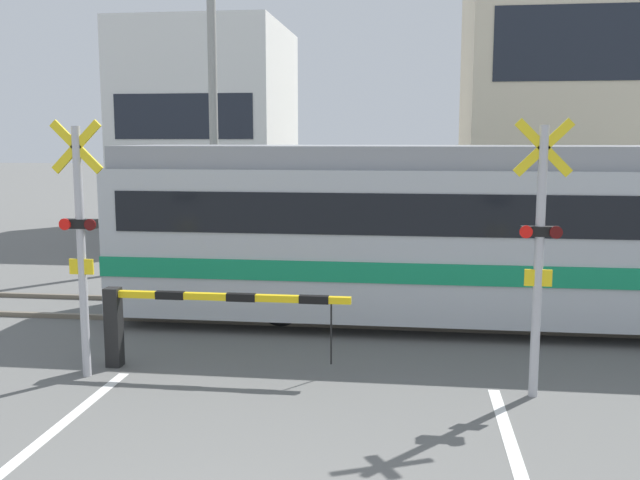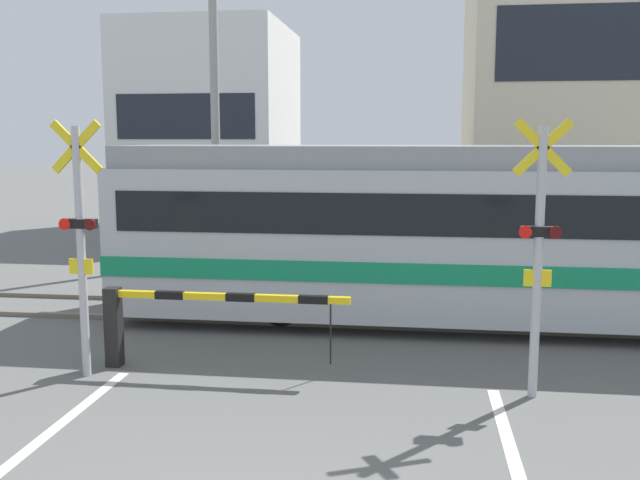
{
  "view_description": "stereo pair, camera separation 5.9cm",
  "coord_description": "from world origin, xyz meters",
  "px_view_note": "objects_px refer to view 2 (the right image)",
  "views": [
    {
      "loc": [
        1.36,
        -3.78,
        3.12
      ],
      "look_at": [
        0.0,
        6.67,
        1.6
      ],
      "focal_mm": 40.0,
      "sensor_mm": 36.0,
      "label": 1
    },
    {
      "loc": [
        1.42,
        -3.77,
        3.12
      ],
      "look_at": [
        0.0,
        6.67,
        1.6
      ],
      "focal_mm": 40.0,
      "sensor_mm": 36.0,
      "label": 2
    }
  ],
  "objects_px": {
    "commuter_train": "(561,230)",
    "crossing_barrier_far": "(437,250)",
    "crossing_signal_right": "(539,246)",
    "crossing_signal_left": "(80,237)",
    "pedestrian": "(379,232)",
    "crossing_barrier_near": "(169,313)"
  },
  "relations": [
    {
      "from": "crossing_barrier_far",
      "to": "crossing_signal_left",
      "type": "bearing_deg",
      "value": -126.19
    },
    {
      "from": "crossing_barrier_far",
      "to": "crossing_signal_right",
      "type": "height_order",
      "value": "crossing_signal_right"
    },
    {
      "from": "commuter_train",
      "to": "crossing_barrier_near",
      "type": "height_order",
      "value": "commuter_train"
    },
    {
      "from": "crossing_barrier_far",
      "to": "pedestrian",
      "type": "xyz_separation_m",
      "value": [
        -1.31,
        1.83,
        0.11
      ]
    },
    {
      "from": "crossing_barrier_near",
      "to": "pedestrian",
      "type": "xyz_separation_m",
      "value": [
        2.41,
        7.84,
        0.11
      ]
    },
    {
      "from": "crossing_signal_right",
      "to": "pedestrian",
      "type": "height_order",
      "value": "crossing_signal_right"
    },
    {
      "from": "crossing_signal_left",
      "to": "crossing_signal_right",
      "type": "height_order",
      "value": "same"
    },
    {
      "from": "crossing_barrier_far",
      "to": "crossing_signal_right",
      "type": "relative_size",
      "value": 1.0
    },
    {
      "from": "commuter_train",
      "to": "crossing_signal_right",
      "type": "bearing_deg",
      "value": -104.75
    },
    {
      "from": "crossing_barrier_near",
      "to": "crossing_signal_right",
      "type": "distance_m",
      "value": 4.86
    },
    {
      "from": "crossing_barrier_far",
      "to": "crossing_signal_left",
      "type": "relative_size",
      "value": 1.0
    },
    {
      "from": "crossing_signal_left",
      "to": "commuter_train",
      "type": "bearing_deg",
      "value": 28.11
    },
    {
      "from": "crossing_barrier_near",
      "to": "crossing_signal_right",
      "type": "xyz_separation_m",
      "value": [
        4.72,
        -0.44,
        1.08
      ]
    },
    {
      "from": "crossing_barrier_far",
      "to": "pedestrian",
      "type": "bearing_deg",
      "value": 125.53
    },
    {
      "from": "crossing_barrier_near",
      "to": "crossing_signal_right",
      "type": "height_order",
      "value": "crossing_signal_right"
    },
    {
      "from": "commuter_train",
      "to": "crossing_signal_left",
      "type": "xyz_separation_m",
      "value": [
        -6.65,
        -3.55,
        0.24
      ]
    },
    {
      "from": "crossing_barrier_near",
      "to": "crossing_signal_left",
      "type": "relative_size",
      "value": 1.0
    },
    {
      "from": "commuter_train",
      "to": "crossing_barrier_near",
      "type": "xyz_separation_m",
      "value": [
        -5.65,
        -3.12,
        -0.83
      ]
    },
    {
      "from": "commuter_train",
      "to": "crossing_barrier_far",
      "type": "bearing_deg",
      "value": 123.83
    },
    {
      "from": "crossing_signal_left",
      "to": "crossing_barrier_near",
      "type": "bearing_deg",
      "value": 23.63
    },
    {
      "from": "crossing_signal_left",
      "to": "crossing_signal_right",
      "type": "xyz_separation_m",
      "value": [
        5.72,
        0.0,
        0.0
      ]
    },
    {
      "from": "commuter_train",
      "to": "crossing_barrier_far",
      "type": "height_order",
      "value": "commuter_train"
    }
  ]
}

